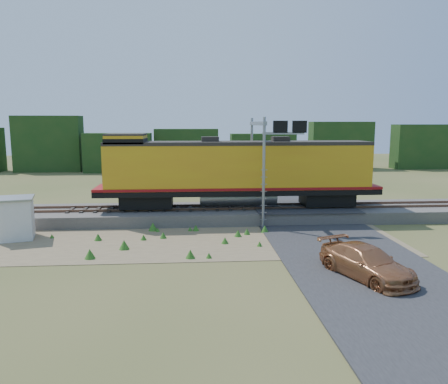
{
  "coord_description": "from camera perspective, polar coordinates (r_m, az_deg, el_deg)",
  "views": [
    {
      "loc": [
        -0.78,
        -23.71,
        6.62
      ],
      "look_at": [
        1.19,
        3.0,
        2.4
      ],
      "focal_mm": 35.0,
      "sensor_mm": 36.0,
      "label": 1
    }
  ],
  "objects": [
    {
      "name": "ballast",
      "position": [
        30.37,
        -2.67,
        -2.88
      ],
      "size": [
        70.0,
        5.0,
        0.8
      ],
      "primitive_type": "cube",
      "color": "slate",
      "rests_on": "ground"
    },
    {
      "name": "road",
      "position": [
        26.48,
        13.06,
        -5.56
      ],
      "size": [
        7.0,
        66.0,
        0.86
      ],
      "color": "#38383A",
      "rests_on": "ground"
    },
    {
      "name": "tree_line_north",
      "position": [
        61.82,
        -3.51,
        5.64
      ],
      "size": [
        130.0,
        3.0,
        6.5
      ],
      "color": "#193B15",
      "rests_on": "ground"
    },
    {
      "name": "shed",
      "position": [
        27.83,
        -25.61,
        -3.09
      ],
      "size": [
        2.51,
        2.51,
        2.44
      ],
      "rotation": [
        0.0,
        0.0,
        0.25
      ],
      "color": "silver",
      "rests_on": "ground"
    },
    {
      "name": "weed_clumps",
      "position": [
        24.87,
        -10.42,
        -6.64
      ],
      "size": [
        15.0,
        6.2,
        0.56
      ],
      "primitive_type": null,
      "color": "#30691E",
      "rests_on": "ground"
    },
    {
      "name": "dirt_shoulder",
      "position": [
        25.13,
        -6.9,
        -6.35
      ],
      "size": [
        26.0,
        8.0,
        0.03
      ],
      "primitive_type": "cube",
      "color": "#8C7754",
      "rests_on": "ground"
    },
    {
      "name": "signal_gantry",
      "position": [
        29.48,
        5.26,
        6.28
      ],
      "size": [
        2.78,
        6.2,
        7.02
      ],
      "color": "gray",
      "rests_on": "ground"
    },
    {
      "name": "car",
      "position": [
        19.99,
        18.1,
        -8.75
      ],
      "size": [
        3.56,
        5.16,
        1.39
      ],
      "primitive_type": "imported",
      "rotation": [
        0.0,
        0.0,
        0.37
      ],
      "color": "#B06D41",
      "rests_on": "ground"
    },
    {
      "name": "locomotive",
      "position": [
        30.03,
        1.34,
        2.84
      ],
      "size": [
        19.34,
        2.95,
        4.99
      ],
      "color": "black",
      "rests_on": "rails"
    },
    {
      "name": "ground",
      "position": [
        24.63,
        -2.27,
        -6.64
      ],
      "size": [
        140.0,
        140.0,
        0.0
      ],
      "primitive_type": "plane",
      "color": "#475123",
      "rests_on": "ground"
    },
    {
      "name": "rails",
      "position": [
        30.27,
        -2.68,
        -1.99
      ],
      "size": [
        70.0,
        1.54,
        0.16
      ],
      "color": "brown",
      "rests_on": "ballast"
    }
  ]
}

